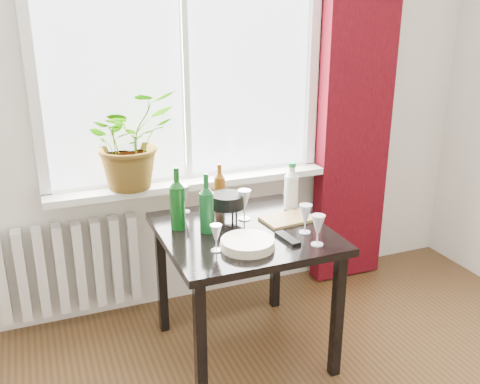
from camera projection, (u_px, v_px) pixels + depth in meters
name	position (u px, v px, depth m)	size (l,w,h in m)	color
window	(184.00, 50.00, 3.04)	(1.72, 0.08, 1.62)	white
windowsill	(191.00, 182.00, 3.24)	(1.72, 0.20, 0.04)	white
curtain	(357.00, 94.00, 3.45)	(0.50, 0.12, 2.56)	#3A050B
radiator	(70.00, 267.00, 3.15)	(0.80, 0.10, 0.55)	silver
table	(244.00, 246.00, 2.81)	(0.85, 0.85, 0.74)	black
potted_plant	(130.00, 140.00, 3.01)	(0.51, 0.44, 0.56)	#34651A
wine_bottle_left	(177.00, 198.00, 2.74)	(0.08, 0.08, 0.34)	#0C4212
wine_bottle_right	(206.00, 203.00, 2.70)	(0.07, 0.07, 0.31)	#0D481C
bottle_amber	(220.00, 185.00, 3.05)	(0.06, 0.06, 0.26)	brown
cleaning_bottle	(291.00, 186.00, 3.02)	(0.08, 0.08, 0.27)	silver
wineglass_front_right	(305.00, 219.00, 2.71)	(0.07, 0.07, 0.16)	silver
wineglass_far_right	(318.00, 230.00, 2.57)	(0.07, 0.07, 0.16)	silver
wineglass_back_center	(244.00, 204.00, 2.88)	(0.07, 0.07, 0.17)	silver
wineglass_back_left	(184.00, 199.00, 2.98)	(0.07, 0.07, 0.16)	silver
wineglass_front_left	(216.00, 238.00, 2.51)	(0.06, 0.06, 0.14)	silver
plate_stack	(247.00, 244.00, 2.56)	(0.27, 0.27, 0.04)	beige
fondue_pot	(227.00, 207.00, 2.89)	(0.21, 0.18, 0.14)	black
tv_remote	(287.00, 238.00, 2.65)	(0.05, 0.17, 0.02)	black
cutting_board	(288.00, 219.00, 2.90)	(0.28, 0.18, 0.01)	olive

